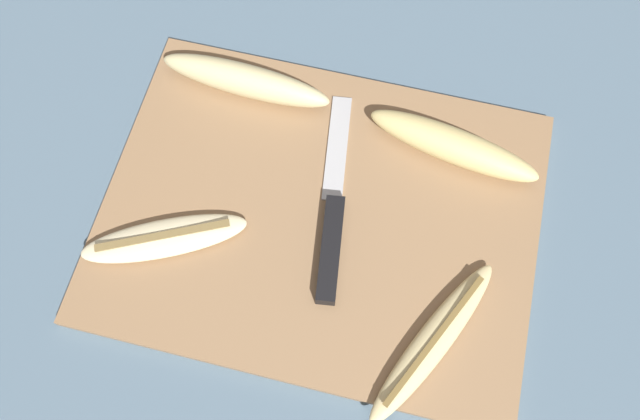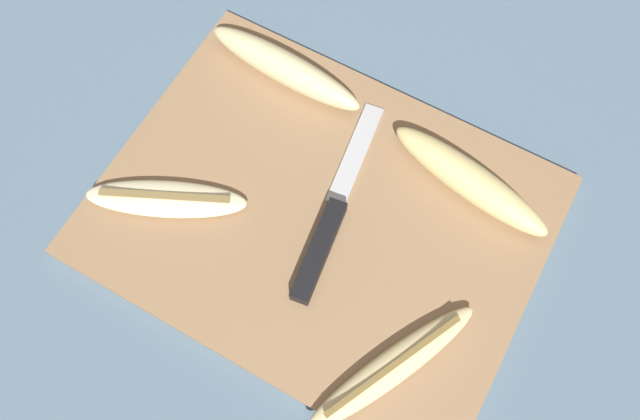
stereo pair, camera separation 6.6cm
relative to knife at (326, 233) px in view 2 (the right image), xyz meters
The scene contains 7 objects.
ground_plane 0.03m from the knife, 134.26° to the left, with size 4.00×4.00×0.00m, color slate.
cutting_board 0.03m from the knife, 134.26° to the left, with size 0.46×0.36×0.01m.
knife is the anchor object (origin of this frame).
banana_bright_far 0.18m from the knife, 163.48° to the right, with size 0.17×0.11×0.02m.
banana_golden_short 0.16m from the knife, 49.52° to the left, with size 0.20×0.07×0.04m.
banana_ripe_center 0.15m from the knife, 36.05° to the right, with size 0.12×0.19×0.02m.
banana_soft_right 0.20m from the knife, 132.63° to the left, with size 0.20×0.05×0.04m.
Camera 2 is at (0.12, -0.21, 0.63)m, focal length 35.00 mm.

